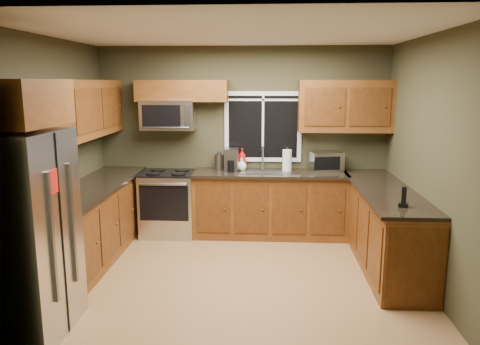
# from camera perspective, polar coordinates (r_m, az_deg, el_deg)

# --- Properties ---
(floor) EXTENTS (4.20, 4.20, 0.00)m
(floor) POSITION_cam_1_polar(r_m,az_deg,el_deg) (5.50, -0.75, -12.56)
(floor) COLOR olive
(floor) RESTS_ON ground
(ceiling) EXTENTS (4.20, 4.20, 0.00)m
(ceiling) POSITION_cam_1_polar(r_m,az_deg,el_deg) (5.06, -0.83, 16.70)
(ceiling) COLOR white
(ceiling) RESTS_ON back_wall
(back_wall) EXTENTS (4.20, 0.00, 4.20)m
(back_wall) POSITION_cam_1_polar(r_m,az_deg,el_deg) (6.89, 0.30, 3.95)
(back_wall) COLOR #373521
(back_wall) RESTS_ON ground
(front_wall) EXTENTS (4.20, 0.00, 4.20)m
(front_wall) POSITION_cam_1_polar(r_m,az_deg,el_deg) (3.35, -3.03, -3.67)
(front_wall) COLOR #373521
(front_wall) RESTS_ON ground
(left_wall) EXTENTS (0.00, 3.60, 3.60)m
(left_wall) POSITION_cam_1_polar(r_m,az_deg,el_deg) (5.66, -22.51, 1.55)
(left_wall) COLOR #373521
(left_wall) RESTS_ON ground
(right_wall) EXTENTS (0.00, 3.60, 3.60)m
(right_wall) POSITION_cam_1_polar(r_m,az_deg,el_deg) (5.38, 22.12, 1.13)
(right_wall) COLOR #373521
(right_wall) RESTS_ON ground
(window) EXTENTS (1.12, 0.03, 1.02)m
(window) POSITION_cam_1_polar(r_m,az_deg,el_deg) (6.84, 2.81, 5.60)
(window) COLOR white
(window) RESTS_ON back_wall
(base_cabinets_left) EXTENTS (0.60, 2.65, 0.90)m
(base_cabinets_left) POSITION_cam_1_polar(r_m,az_deg,el_deg) (6.16, -17.46, -5.98)
(base_cabinets_left) COLOR brown
(base_cabinets_left) RESTS_ON ground
(countertop_left) EXTENTS (0.65, 2.65, 0.04)m
(countertop_left) POSITION_cam_1_polar(r_m,az_deg,el_deg) (6.04, -17.49, -1.72)
(countertop_left) COLOR black
(countertop_left) RESTS_ON base_cabinets_left
(base_cabinets_back) EXTENTS (2.17, 0.60, 0.90)m
(base_cabinets_back) POSITION_cam_1_polar(r_m,az_deg,el_deg) (6.75, 3.68, -4.00)
(base_cabinets_back) COLOR brown
(base_cabinets_back) RESTS_ON ground
(countertop_back) EXTENTS (2.17, 0.65, 0.04)m
(countertop_back) POSITION_cam_1_polar(r_m,az_deg,el_deg) (6.62, 3.73, -0.12)
(countertop_back) COLOR black
(countertop_back) RESTS_ON base_cabinets_back
(base_cabinets_peninsula) EXTENTS (0.60, 2.52, 0.90)m
(base_cabinets_peninsula) POSITION_cam_1_polar(r_m,az_deg,el_deg) (6.01, 17.13, -6.40)
(base_cabinets_peninsula) COLOR brown
(base_cabinets_peninsula) RESTS_ON ground
(countertop_peninsula) EXTENTS (0.65, 2.50, 0.04)m
(countertop_peninsula) POSITION_cam_1_polar(r_m,az_deg,el_deg) (5.89, 17.13, -2.01)
(countertop_peninsula) COLOR black
(countertop_peninsula) RESTS_ON base_cabinets_peninsula
(upper_cabinets_left) EXTENTS (0.33, 2.65, 0.72)m
(upper_cabinets_left) POSITION_cam_1_polar(r_m,az_deg,el_deg) (5.97, -19.46, 7.15)
(upper_cabinets_left) COLOR brown
(upper_cabinets_left) RESTS_ON left_wall
(upper_cabinets_back_left) EXTENTS (1.30, 0.33, 0.30)m
(upper_cabinets_back_left) POSITION_cam_1_polar(r_m,az_deg,el_deg) (6.77, -7.08, 9.86)
(upper_cabinets_back_left) COLOR brown
(upper_cabinets_back_left) RESTS_ON back_wall
(upper_cabinets_back_right) EXTENTS (1.30, 0.33, 0.72)m
(upper_cabinets_back_right) POSITION_cam_1_polar(r_m,az_deg,el_deg) (6.75, 12.72, 7.89)
(upper_cabinets_back_right) COLOR brown
(upper_cabinets_back_right) RESTS_ON back_wall
(upper_cabinet_over_fridge) EXTENTS (0.72, 0.90, 0.38)m
(upper_cabinet_over_fridge) POSITION_cam_1_polar(r_m,az_deg,el_deg) (4.28, -26.36, 7.62)
(upper_cabinet_over_fridge) COLOR brown
(upper_cabinet_over_fridge) RESTS_ON left_wall
(refrigerator) EXTENTS (0.74, 0.90, 1.80)m
(refrigerator) POSITION_cam_1_polar(r_m,az_deg,el_deg) (4.47, -25.10, -6.95)
(refrigerator) COLOR #B7B7BC
(refrigerator) RESTS_ON ground
(range) EXTENTS (0.76, 0.69, 0.94)m
(range) POSITION_cam_1_polar(r_m,az_deg,el_deg) (6.87, -8.66, -3.69)
(range) COLOR #B7B7BC
(range) RESTS_ON ground
(microwave) EXTENTS (0.76, 0.41, 0.42)m
(microwave) POSITION_cam_1_polar(r_m,az_deg,el_deg) (6.80, -8.73, 6.95)
(microwave) COLOR #B7B7BC
(microwave) RESTS_ON back_wall
(sink) EXTENTS (0.60, 0.42, 0.36)m
(sink) POSITION_cam_1_polar(r_m,az_deg,el_deg) (6.64, 2.74, 0.19)
(sink) COLOR slate
(sink) RESTS_ON countertop_back
(toaster_oven) EXTENTS (0.51, 0.43, 0.28)m
(toaster_oven) POSITION_cam_1_polar(r_m,az_deg,el_deg) (6.79, 10.41, 1.34)
(toaster_oven) COLOR #B7B7BC
(toaster_oven) RESTS_ON countertop_back
(coffee_maker) EXTENTS (0.20, 0.27, 0.32)m
(coffee_maker) POSITION_cam_1_polar(r_m,az_deg,el_deg) (6.68, -1.04, 1.47)
(coffee_maker) COLOR slate
(coffee_maker) RESTS_ON countertop_back
(kettle) EXTENTS (0.20, 0.20, 0.28)m
(kettle) POSITION_cam_1_polar(r_m,az_deg,el_deg) (6.81, -2.55, 1.45)
(kettle) COLOR #B7B7BC
(kettle) RESTS_ON countertop_back
(paper_towel_roll) EXTENTS (0.16, 0.16, 0.34)m
(paper_towel_roll) POSITION_cam_1_polar(r_m,az_deg,el_deg) (6.70, 5.75, 1.48)
(paper_towel_roll) COLOR white
(paper_towel_roll) RESTS_ON countertop_back
(soap_bottle_a) EXTENTS (0.14, 0.14, 0.31)m
(soap_bottle_a) POSITION_cam_1_polar(r_m,az_deg,el_deg) (6.81, 0.25, 1.69)
(soap_bottle_a) COLOR red
(soap_bottle_a) RESTS_ON countertop_back
(soap_bottle_c) EXTENTS (0.17, 0.17, 0.18)m
(soap_bottle_c) POSITION_cam_1_polar(r_m,az_deg,el_deg) (6.73, 0.20, 1.03)
(soap_bottle_c) COLOR white
(soap_bottle_c) RESTS_ON countertop_back
(cordless_phone) EXTENTS (0.12, 0.12, 0.21)m
(cordless_phone) POSITION_cam_1_polar(r_m,az_deg,el_deg) (5.06, 19.33, -3.28)
(cordless_phone) COLOR black
(cordless_phone) RESTS_ON countertop_peninsula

